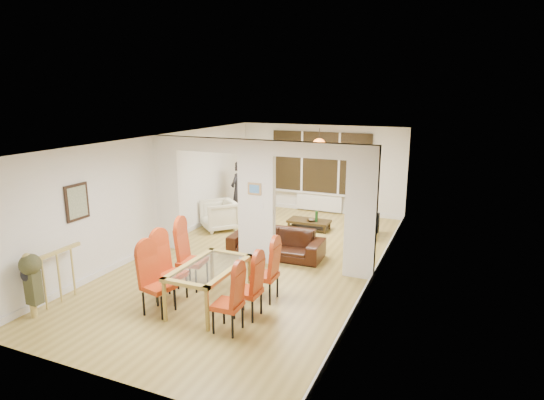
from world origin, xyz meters
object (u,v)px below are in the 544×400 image
Objects in this scene: dining_chair_la at (158,282)px; dining_chair_rb at (247,287)px; bottle at (316,216)px; dining_chair_lb at (171,270)px; sofa at (276,243)px; armchair at (219,215)px; dining_table at (210,286)px; person at (239,190)px; dining_chair_ra at (228,300)px; television at (368,226)px; coffee_table at (309,225)px; bowl at (311,220)px; dining_chair_lc at (192,257)px; dining_chair_rc at (265,271)px.

dining_chair_rb is (1.38, 0.46, -0.04)m from dining_chair_la.
bottle is (-0.40, 4.86, -0.11)m from dining_chair_rb.
dining_chair_la is at bearing -70.50° from dining_chair_lb.
sofa is 2.44× the size of armchair.
person is (-2.05, 5.04, 0.46)m from dining_table.
dining_chair_lb is 2.87m from sofa.
dining_chair_ra reaches higher than television.
dining_chair_la is 5.45m from coffee_table.
dining_chair_ra is 4.69× the size of bowl.
dining_chair_la is at bearing -104.89° from sofa.
dining_chair_rb reaches higher than sofa.
dining_chair_la is 5.89m from television.
bottle is at bearing 92.35° from dining_chair_la.
dining_chair_lb is 5.50m from television.
dining_chair_lc is at bearing -100.80° from coffee_table.
bottle is at bearing 91.06° from dining_chair_ra.
dining_chair_lb reaches higher than bowl.
person reaches higher than armchair.
coffee_table is at bearing 94.73° from dining_chair_la.
armchair reaches higher than coffee_table.
dining_chair_rb is at bearing 7.87° from dining_chair_lb.
person is (-2.14, 2.37, 0.53)m from sofa.
dining_chair_rb is 4.88m from bottle.
dining_chair_ra is 5.57m from television.
dining_table is 1.70× the size of television.
dining_chair_lb is at bearing 114.16° from dining_chair_la.
coffee_table is at bearing 97.49° from dining_chair_rb.
dining_chair_ra is 5.39m from bowl.
armchair reaches higher than television.
coffee_table is at bearing 86.92° from sofa.
television is at bearing 71.09° from dining_table.
dining_chair_la reaches higher than armchair.
dining_chair_la is 1.08× the size of dining_chair_rb.
dining_chair_rb is 2.83m from sofa.
dining_chair_lb reaches higher than bottle.
sofa is 2.71m from television.
dining_chair_lb is at bearing 156.72° from dining_chair_ra.
coffee_table is at bearing 163.77° from bottle.
dining_chair_lb is 1.03× the size of coffee_table.
dining_chair_lc is at bearing -112.41° from sofa.
dining_chair_ra is at bearing -12.67° from dining_chair_lb.
dining_chair_rc is 4.20m from bottle.
television is 3.03× the size of bottle.
sofa is (-0.66, 2.75, -0.20)m from dining_chair_rb.
dining_chair_lc is at bearing -101.99° from bowl.
bowl is (-0.48, 5.36, -0.23)m from dining_chair_ra.
dining_chair_rc is at bearing -6.28° from dining_chair_lc.
armchair is 2.39m from coffee_table.
dining_chair_rc is 4.82× the size of bowl.
dining_chair_rc is at bearing 90.36° from dining_chair_rb.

